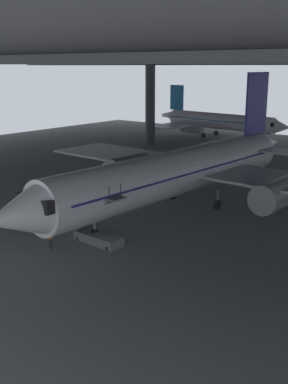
# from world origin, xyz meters

# --- Properties ---
(ground_plane) EXTENTS (110.00, 110.00, 0.00)m
(ground_plane) POSITION_xyz_m (0.00, 0.00, 0.00)
(ground_plane) COLOR slate
(hangar_structure) EXTENTS (121.00, 99.00, 15.11)m
(hangar_structure) POSITION_xyz_m (-0.06, 13.77, 14.49)
(hangar_structure) COLOR #4C4F54
(hangar_structure) RESTS_ON ground_plane
(airplane_main) EXTENTS (38.67, 40.10, 12.40)m
(airplane_main) POSITION_xyz_m (0.51, 1.15, 3.63)
(airplane_main) COLOR white
(airplane_main) RESTS_ON ground_plane
(boarding_stairs) EXTENTS (4.45, 1.68, 4.85)m
(boarding_stairs) POSITION_xyz_m (0.70, -9.95, 0.75)
(boarding_stairs) COLOR slate
(boarding_stairs) RESTS_ON ground_plane
(crew_worker_by_stairs) EXTENTS (0.49, 0.37, 1.59)m
(crew_worker_by_stairs) POSITION_xyz_m (-1.27, -13.07, 0.90)
(crew_worker_by_stairs) COLOR #232838
(crew_worker_by_stairs) RESTS_ON ground_plane
(airplane_distant) EXTENTS (29.00, 28.07, 9.40)m
(airplane_distant) POSITION_xyz_m (-20.21, 43.80, 3.07)
(airplane_distant) COLOR white
(airplane_distant) RESTS_ON ground_plane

